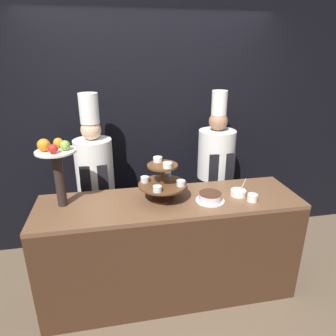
% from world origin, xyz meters
% --- Properties ---
extents(ground_plane, '(14.00, 14.00, 0.00)m').
position_xyz_m(ground_plane, '(0.00, 0.00, 0.00)').
color(ground_plane, brown).
extents(wall_back, '(10.00, 0.06, 2.80)m').
position_xyz_m(wall_back, '(0.00, 1.30, 1.40)').
color(wall_back, black).
rests_on(wall_back, ground_plane).
extents(buffet_counter, '(2.20, 0.62, 0.95)m').
position_xyz_m(buffet_counter, '(0.00, 0.31, 0.48)').
color(buffet_counter, '#422819').
rests_on(buffet_counter, ground_plane).
extents(tiered_stand, '(0.40, 0.40, 0.36)m').
position_xyz_m(tiered_stand, '(-0.06, 0.32, 1.13)').
color(tiered_stand, brown).
rests_on(tiered_stand, buffet_counter).
extents(fruit_pedestal, '(0.30, 0.30, 0.56)m').
position_xyz_m(fruit_pedestal, '(-0.87, 0.39, 1.33)').
color(fruit_pedestal, '#2D231E').
rests_on(fruit_pedestal, buffet_counter).
extents(cake_round, '(0.24, 0.24, 0.07)m').
position_xyz_m(cake_round, '(0.32, 0.23, 0.98)').
color(cake_round, white).
rests_on(cake_round, buffet_counter).
extents(cup_white, '(0.08, 0.08, 0.06)m').
position_xyz_m(cup_white, '(0.66, 0.17, 0.98)').
color(cup_white, white).
rests_on(cup_white, buffet_counter).
extents(serving_bowl_near, '(0.13, 0.13, 0.15)m').
position_xyz_m(serving_bowl_near, '(0.59, 0.29, 0.98)').
color(serving_bowl_near, white).
rests_on(serving_bowl_near, buffet_counter).
extents(chef_left, '(0.36, 0.36, 1.77)m').
position_xyz_m(chef_left, '(-0.63, 0.93, 0.95)').
color(chef_left, '#38332D').
rests_on(chef_left, ground_plane).
extents(chef_center_left, '(0.38, 0.38, 1.76)m').
position_xyz_m(chef_center_left, '(0.61, 0.93, 0.94)').
color(chef_center_left, '#38332D').
rests_on(chef_center_left, ground_plane).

